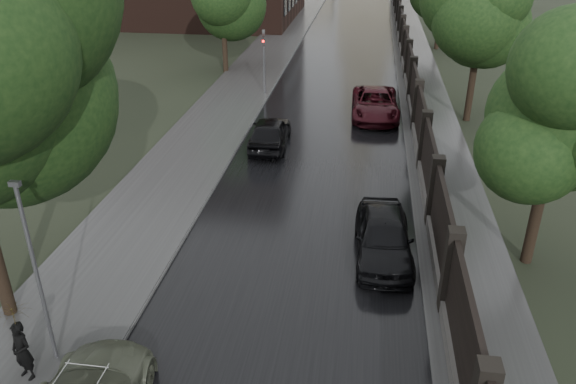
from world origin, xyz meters
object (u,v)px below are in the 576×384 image
at_px(hatchback_left, 270,132).
at_px(car_right_far, 375,104).
at_px(tree_right_a, 558,118).
at_px(tree_right_b, 480,28).
at_px(pedestrian_umbrella, 14,322).
at_px(traffic_light, 264,57).
at_px(lamp_post, 37,275).
at_px(car_right_near, 384,236).

height_order(hatchback_left, car_right_far, car_right_far).
xyz_separation_m(tree_right_a, hatchback_left, (-10.02, 8.62, -4.20)).
relative_size(tree_right_a, tree_right_b, 1.00).
bearing_deg(pedestrian_umbrella, car_right_far, 88.43).
bearing_deg(pedestrian_umbrella, tree_right_b, 77.77).
relative_size(traffic_light, car_right_far, 0.74).
distance_m(tree_right_b, traffic_light, 12.44).
bearing_deg(traffic_light, tree_right_a, -55.23).
distance_m(tree_right_a, hatchback_left, 13.87).
xyz_separation_m(tree_right_a, car_right_far, (-5.01, 13.88, -4.20)).
xyz_separation_m(lamp_post, pedestrian_umbrella, (-0.34, -0.71, -0.85)).
bearing_deg(hatchback_left, pedestrian_umbrella, 76.24).
bearing_deg(pedestrian_umbrella, car_right_near, 58.30).
height_order(tree_right_a, hatchback_left, tree_right_a).
distance_m(lamp_post, hatchback_left, 15.52).
bearing_deg(hatchback_left, tree_right_b, -154.03).
height_order(lamp_post, car_right_far, lamp_post).
bearing_deg(traffic_light, hatchback_left, -77.97).
xyz_separation_m(tree_right_b, car_right_near, (-4.68, -14.39, -4.18)).
height_order(car_right_far, pedestrian_umbrella, pedestrian_umbrella).
relative_size(hatchback_left, car_right_far, 0.81).
bearing_deg(lamp_post, pedestrian_umbrella, -115.26).
distance_m(tree_right_b, car_right_near, 15.70).
xyz_separation_m(car_right_near, pedestrian_umbrella, (-8.56, -6.82, 1.05)).
bearing_deg(lamp_post, tree_right_a, 26.74).
relative_size(car_right_far, pedestrian_umbrella, 2.17).
bearing_deg(car_right_far, tree_right_b, -0.68).
xyz_separation_m(lamp_post, hatchback_left, (2.88, 15.12, -1.92)).
xyz_separation_m(tree_right_a, car_right_near, (-4.68, -0.39, -4.18)).
distance_m(car_right_far, pedestrian_umbrella, 22.67).
bearing_deg(car_right_far, tree_right_a, -72.20).
bearing_deg(tree_right_a, car_right_far, 109.84).
distance_m(traffic_light, car_right_far, 7.65).
bearing_deg(lamp_post, car_right_near, 36.61).
relative_size(lamp_post, pedestrian_umbrella, 2.05).
bearing_deg(tree_right_b, car_right_near, -108.01).
bearing_deg(car_right_near, traffic_light, 109.54).
height_order(traffic_light, car_right_near, traffic_light).
height_order(tree_right_b, car_right_far, tree_right_b).
height_order(car_right_near, pedestrian_umbrella, pedestrian_umbrella).
height_order(tree_right_a, car_right_far, tree_right_a).
height_order(tree_right_a, pedestrian_umbrella, tree_right_a).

